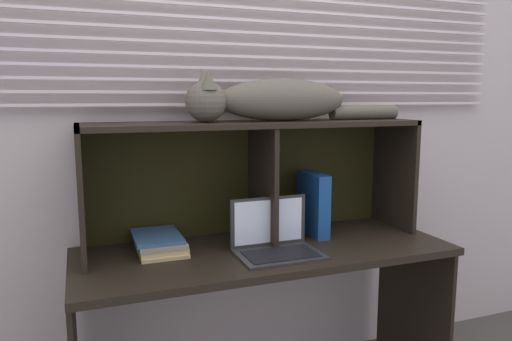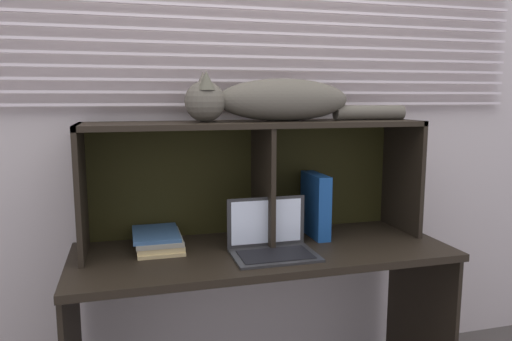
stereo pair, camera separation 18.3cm
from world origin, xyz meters
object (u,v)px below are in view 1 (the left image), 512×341
object	(u,v)px
laptop	(275,242)
book_stack	(159,243)
binder_upright	(313,204)
cat	(273,100)

from	to	relation	value
laptop	book_stack	world-z (taller)	laptop
laptop	binder_upright	world-z (taller)	binder_upright
cat	binder_upright	size ratio (longest dim) A/B	3.51
laptop	book_stack	bearing A→B (deg)	156.69
laptop	binder_upright	bearing A→B (deg)	35.15
binder_upright	book_stack	distance (m)	0.70
cat	binder_upright	bearing A→B (deg)	0.00
cat	laptop	bearing A→B (deg)	-108.42
laptop	cat	bearing A→B (deg)	71.58
cat	laptop	world-z (taller)	cat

